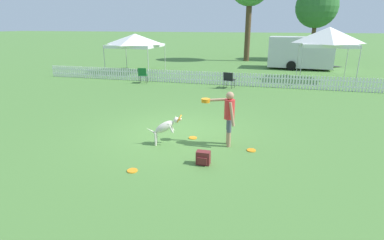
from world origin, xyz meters
name	(u,v)px	position (x,y,z in m)	size (l,w,h in m)	color
ground_plane	(178,132)	(0.00, 0.00, 0.00)	(240.00, 240.00, 0.00)	#4C7A38
handler_person	(227,112)	(1.61, -0.62, 0.96)	(1.00, 0.46, 1.53)	tan
leaping_dog	(166,127)	(-0.03, -1.02, 0.53)	(1.02, 0.43, 0.88)	beige
frisbee_near_handler	(132,171)	(-0.24, -2.74, 0.01)	(0.24, 0.24, 0.02)	orange
frisbee_near_dog	(251,150)	(2.32, -0.84, 0.01)	(0.24, 0.24, 0.02)	orange
frisbee_midfield	(193,138)	(0.57, -0.36, 0.01)	(0.24, 0.24, 0.02)	orange
backpack_on_grass	(203,158)	(1.26, -1.97, 0.17)	(0.33, 0.24, 0.33)	maroon
picket_fence	(222,79)	(0.00, 7.97, 0.36)	(22.09, 0.04, 0.71)	white
folding_chair_blue_left	(229,79)	(0.52, 7.14, 0.51)	(0.61, 0.62, 0.86)	#333338
folding_chair_center	(143,74)	(-4.41, 7.25, 0.53)	(0.56, 0.58, 0.89)	#333338
canopy_tent_main	(329,37)	(5.65, 10.86, 2.53)	(2.93, 2.93, 3.09)	#B2B2B2
canopy_tent_secondary	(135,40)	(-6.52, 10.94, 2.17)	(3.15, 3.15, 2.62)	#B2B2B2
equipment_trailer	(300,52)	(4.59, 15.81, 1.24)	(5.40, 2.43, 2.34)	silver
tree_right_grove	(317,7)	(6.06, 22.08, 4.69)	(3.69, 3.69, 6.56)	#4C3823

